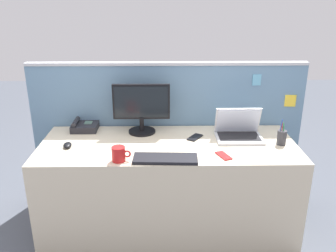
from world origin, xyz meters
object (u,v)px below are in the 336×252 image
Objects in this scene: computer_mouse_right_hand at (67,145)px; pen_cup at (282,137)px; keyboard_main at (165,159)px; cell_phone_black_slab at (195,137)px; desktop_monitor at (141,106)px; desk_phone at (84,126)px; laptop at (238,131)px; cell_phone_red_case at (224,156)px; coffee_mug at (119,154)px.

pen_cup reaches higher than computer_mouse_right_hand.
keyboard_main is 2.94× the size of cell_phone_black_slab.
cell_phone_black_slab is (0.42, -0.13, -0.21)m from desktop_monitor.
pen_cup is at bearing -11.91° from desk_phone.
keyboard_main is 2.26× the size of pen_cup.
desktop_monitor is 0.51m from desk_phone.
desk_phone reaches higher than cell_phone_black_slab.
keyboard_main is (-0.57, -0.39, -0.05)m from laptop.
desktop_monitor reaches higher than laptop.
keyboard_main is (0.18, -0.52, -0.21)m from desktop_monitor.
desktop_monitor is 4.49× the size of computer_mouse_right_hand.
desktop_monitor reaches higher than cell_phone_red_case.
desktop_monitor is 1.28× the size of laptop.
pen_cup is at bearing 1.84° from cell_phone_red_case.
laptop is 2.38× the size of cell_phone_black_slab.
desk_phone is (-1.23, 0.18, -0.03)m from laptop.
computer_mouse_right_hand is 1.13m from cell_phone_red_case.
coffee_mug is (-0.54, -0.39, 0.05)m from cell_phone_black_slab.
desktop_monitor is 0.57m from coffee_mug.
cell_phone_black_slab is at bearing -179.72° from laptop.
desk_phone reaches higher than keyboard_main.
computer_mouse_right_hand is at bearing 149.65° from cell_phone_red_case.
laptop is (0.75, -0.13, -0.16)m from desktop_monitor.
coffee_mug is at bearing -103.55° from desktop_monitor.
cell_phone_black_slab is (-0.33, -0.00, -0.05)m from laptop.
pen_cup is 1.30× the size of cell_phone_black_slab.
desk_phone reaches higher than computer_mouse_right_hand.
cell_phone_black_slab is (0.23, 0.39, -0.01)m from keyboard_main.
desk_phone is 1.08× the size of pen_cup.
cell_phone_black_slab is 1.06× the size of cell_phone_red_case.
coffee_mug is (0.40, -0.23, 0.03)m from computer_mouse_right_hand.
computer_mouse_right_hand is 0.78× the size of coffee_mug.
desk_phone is at bearing 168.09° from pen_cup.
computer_mouse_right_hand is 0.68× the size of cell_phone_black_slab.
coffee_mug is at bearing -176.78° from keyboard_main.
coffee_mug is at bearing 163.20° from cell_phone_red_case.
laptop is at bearing -10.05° from desktop_monitor.
desk_phone is 0.67m from coffee_mug.
keyboard_main is at bearing 166.19° from cell_phone_red_case.
keyboard_main is at bearing -41.07° from desk_phone.
keyboard_main is at bearing -24.57° from computer_mouse_right_hand.
coffee_mug is at bearing -167.63° from pen_cup.
desktop_monitor is 1.04× the size of keyboard_main.
pen_cup is 0.50m from cell_phone_red_case.
desk_phone is at bearing 173.91° from desktop_monitor.
keyboard_main reaches higher than cell_phone_black_slab.
desk_phone is at bearing 141.36° from keyboard_main.
laptop is at bearing 36.82° from keyboard_main.
pen_cup is at bearing 21.13° from cell_phone_black_slab.
cell_phone_red_case is (0.59, -0.47, -0.21)m from desktop_monitor.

